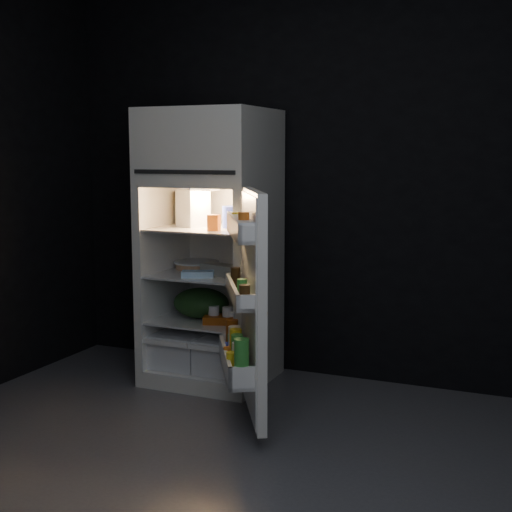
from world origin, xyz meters
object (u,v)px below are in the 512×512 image
at_px(milk_jug, 193,208).
at_px(egg_carton, 221,270).
at_px(fridge_door, 248,307).
at_px(yogurt_tray, 222,320).
at_px(refrigerator, 212,237).

bearing_deg(milk_jug, egg_carton, 11.04).
distance_m(fridge_door, yogurt_tray, 0.73).
relative_size(fridge_door, yogurt_tray, 5.23).
xyz_separation_m(fridge_door, egg_carton, (-0.46, 0.61, 0.08)).
bearing_deg(fridge_door, milk_jug, 136.03).
xyz_separation_m(fridge_door, milk_jug, (-0.69, 0.66, 0.47)).
xyz_separation_m(fridge_door, yogurt_tray, (-0.42, 0.55, -0.23)).
bearing_deg(yogurt_tray, milk_jug, 137.59).
height_order(milk_jug, yogurt_tray, milk_jug).
height_order(egg_carton, yogurt_tray, egg_carton).
xyz_separation_m(milk_jug, egg_carton, (0.23, -0.05, -0.38)).
distance_m(milk_jug, yogurt_tray, 0.75).
bearing_deg(egg_carton, fridge_door, -35.03).
distance_m(refrigerator, milk_jug, 0.23).
xyz_separation_m(egg_carton, yogurt_tray, (0.04, -0.06, -0.31)).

